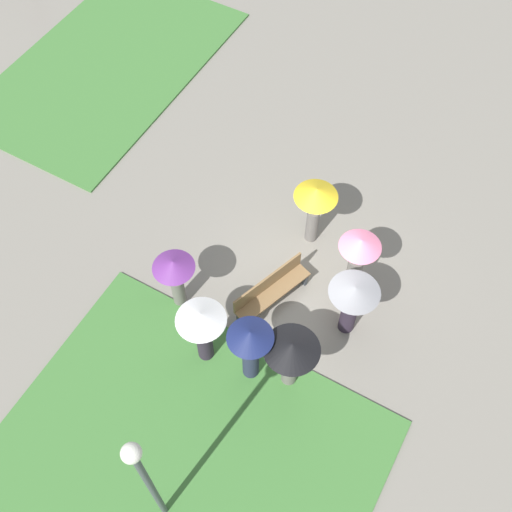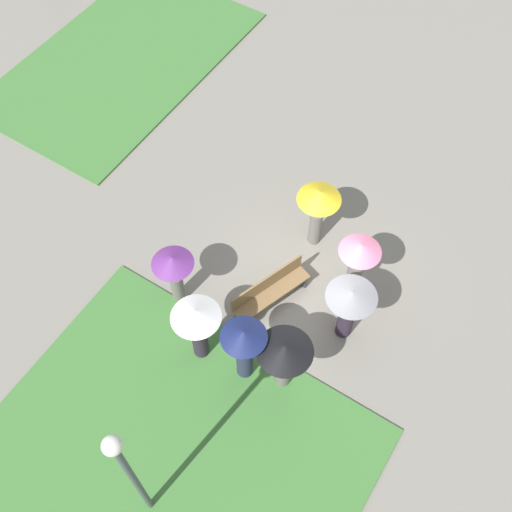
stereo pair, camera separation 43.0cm
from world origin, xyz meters
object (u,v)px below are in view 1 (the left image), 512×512
(crowd_person_black, at_px, (291,353))
(crowd_person_pink, at_px, (358,256))
(crowd_person_navy, at_px, (250,346))
(crowd_person_white, at_px, (202,326))
(park_bench, at_px, (271,290))
(lamp_post, at_px, (145,476))
(crowd_person_yellow, at_px, (315,202))
(crowd_person_purple, at_px, (175,273))
(crowd_person_grey, at_px, (352,300))

(crowd_person_black, relative_size, crowd_person_pink, 0.93)
(crowd_person_black, xyz_separation_m, crowd_person_pink, (2.79, -0.19, -0.05))
(crowd_person_navy, bearing_deg, crowd_person_white, 75.40)
(park_bench, xyz_separation_m, crowd_person_pink, (1.26, -1.48, 0.86))
(lamp_post, distance_m, crowd_person_pink, 6.60)
(park_bench, bearing_deg, crowd_person_pink, -29.80)
(crowd_person_navy, xyz_separation_m, crowd_person_pink, (3.05, -0.99, -0.00))
(park_bench, distance_m, lamp_post, 5.61)
(crowd_person_white, bearing_deg, crowd_person_black, -30.41)
(crowd_person_pink, bearing_deg, crowd_person_yellow, 46.82)
(crowd_person_purple, height_order, crowd_person_navy, crowd_person_navy)
(crowd_person_purple, distance_m, crowd_person_yellow, 3.62)
(park_bench, distance_m, crowd_person_black, 2.20)
(park_bench, relative_size, crowd_person_grey, 1.13)
(crowd_person_pink, bearing_deg, crowd_person_navy, 147.46)
(park_bench, relative_size, crowd_person_purple, 1.16)
(crowd_person_grey, distance_m, crowd_person_purple, 3.86)
(crowd_person_white, height_order, crowd_person_black, crowd_person_white)
(crowd_person_white, bearing_deg, crowd_person_grey, -0.15)
(lamp_post, height_order, crowd_person_navy, lamp_post)
(crowd_person_navy, height_order, crowd_person_pink, crowd_person_navy)
(lamp_post, bearing_deg, crowd_person_navy, -0.47)
(crowd_person_white, xyz_separation_m, crowd_person_black, (0.38, -1.86, -0.04))
(crowd_person_purple, xyz_separation_m, crowd_person_white, (-0.85, -1.24, 0.14))
(crowd_person_purple, bearing_deg, crowd_person_pink, 120.70)
(park_bench, bearing_deg, crowd_person_yellow, 19.06)
(crowd_person_grey, relative_size, crowd_person_black, 0.99)
(crowd_person_grey, height_order, crowd_person_white, crowd_person_white)
(crowd_person_purple, distance_m, crowd_person_pink, 4.03)
(lamp_post, xyz_separation_m, crowd_person_yellow, (7.17, 0.44, -1.27))
(park_bench, bearing_deg, crowd_person_navy, -144.82)
(crowd_person_white, distance_m, crowd_person_yellow, 4.01)
(crowd_person_black, bearing_deg, crowd_person_purple, -173.28)
(park_bench, height_order, crowd_person_white, crowd_person_white)
(lamp_post, xyz_separation_m, crowd_person_white, (3.20, 1.04, -1.29))
(crowd_person_grey, bearing_deg, crowd_person_white, -140.57)
(park_bench, bearing_deg, lamp_post, -155.00)
(crowd_person_grey, bearing_deg, crowd_person_purple, -162.71)
(park_bench, height_order, crowd_person_black, crowd_person_black)
(lamp_post, distance_m, crowd_person_navy, 3.61)
(crowd_person_pink, bearing_deg, crowd_person_white, 132.55)
(crowd_person_white, bearing_deg, crowd_person_navy, -35.08)
(lamp_post, relative_size, crowd_person_white, 2.14)
(park_bench, height_order, crowd_person_purple, crowd_person_purple)
(park_bench, relative_size, crowd_person_yellow, 1.05)
(crowd_person_grey, bearing_deg, crowd_person_navy, -125.91)
(crowd_person_navy, bearing_deg, crowd_person_yellow, -14.56)
(lamp_post, bearing_deg, crowd_person_purple, 29.26)
(crowd_person_white, height_order, crowd_person_pink, crowd_person_white)
(park_bench, xyz_separation_m, crowd_person_navy, (-1.79, -0.49, 0.86))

